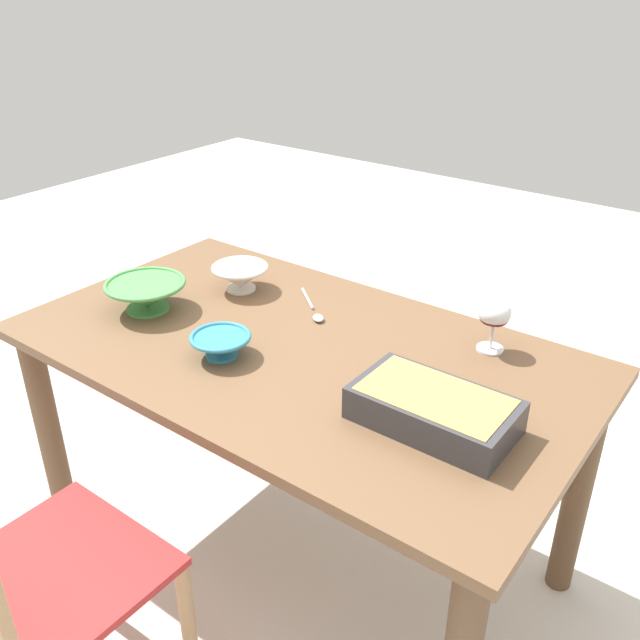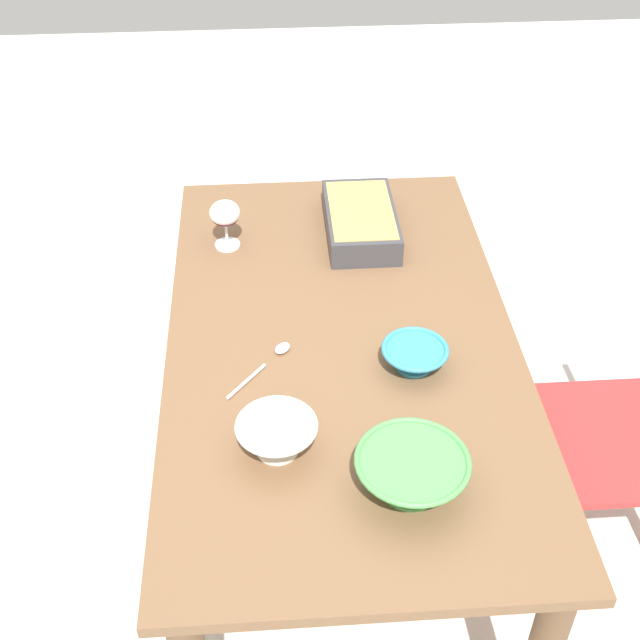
{
  "view_description": "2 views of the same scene",
  "coord_description": "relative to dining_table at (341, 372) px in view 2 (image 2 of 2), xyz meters",
  "views": [
    {
      "loc": [
        0.98,
        -1.2,
        1.62
      ],
      "look_at": [
        0.04,
        0.04,
        0.8
      ],
      "focal_mm": 38.5,
      "sensor_mm": 36.0,
      "label": 1
    },
    {
      "loc": [
        -1.55,
        0.16,
        2.06
      ],
      "look_at": [
        0.02,
        0.05,
        0.77
      ],
      "focal_mm": 47.54,
      "sensor_mm": 36.0,
      "label": 2
    }
  ],
  "objects": [
    {
      "name": "ground_plane",
      "position": [
        0.0,
        0.0,
        -0.61
      ],
      "size": [
        8.0,
        8.0,
        0.0
      ],
      "primitive_type": "plane",
      "color": "beige"
    },
    {
      "name": "dining_table",
      "position": [
        0.0,
        0.0,
        0.0
      ],
      "size": [
        1.49,
        0.85,
        0.73
      ],
      "color": "brown",
      "rests_on": "ground_plane"
    },
    {
      "name": "wine_glass",
      "position": [
        0.41,
        0.28,
        0.22
      ],
      "size": [
        0.08,
        0.08,
        0.14
      ],
      "color": "white",
      "rests_on": "dining_table"
    },
    {
      "name": "casserole_dish",
      "position": [
        0.45,
        -0.09,
        0.16
      ],
      "size": [
        0.34,
        0.19,
        0.08
      ],
      "color": "#38383D",
      "rests_on": "dining_table"
    },
    {
      "name": "mixing_bowl",
      "position": [
        -0.47,
        -0.09,
        0.17
      ],
      "size": [
        0.23,
        0.23,
        0.09
      ],
      "color": "#4C994C",
      "rests_on": "dining_table"
    },
    {
      "name": "small_bowl",
      "position": [
        -0.35,
        0.17,
        0.16
      ],
      "size": [
        0.17,
        0.17,
        0.08
      ],
      "color": "white",
      "rests_on": "dining_table"
    },
    {
      "name": "serving_bowl",
      "position": [
        -0.12,
        -0.16,
        0.15
      ],
      "size": [
        0.16,
        0.16,
        0.06
      ],
      "color": "teal",
      "rests_on": "dining_table"
    },
    {
      "name": "serving_spoon",
      "position": [
        -0.07,
        0.17,
        0.12
      ],
      "size": [
        0.19,
        0.16,
        0.01
      ],
      "color": "silver",
      "rests_on": "dining_table"
    }
  ]
}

